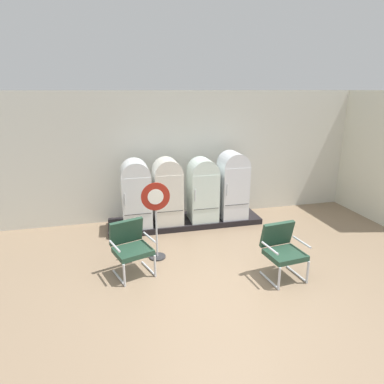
# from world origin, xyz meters

# --- Properties ---
(ground) EXTENTS (12.00, 10.00, 0.05)m
(ground) POSITION_xyz_m (0.00, 0.00, -0.03)
(ground) COLOR #897158
(back_wall) EXTENTS (11.76, 0.12, 3.13)m
(back_wall) POSITION_xyz_m (0.00, 3.66, 1.58)
(back_wall) COLOR silver
(back_wall) RESTS_ON ground
(side_wall_right) EXTENTS (0.16, 2.20, 3.13)m
(side_wall_right) POSITION_xyz_m (4.66, 2.48, 1.55)
(side_wall_right) COLOR silver
(side_wall_right) RESTS_ON ground
(display_plinth) EXTENTS (3.65, 0.95, 0.13)m
(display_plinth) POSITION_xyz_m (0.00, 3.02, 0.07)
(display_plinth) COLOR black
(display_plinth) RESTS_ON ground
(refrigerator_0) EXTENTS (0.64, 0.70, 1.52)m
(refrigerator_0) POSITION_xyz_m (-1.15, 2.93, 0.94)
(refrigerator_0) COLOR white
(refrigerator_0) RESTS_ON display_plinth
(refrigerator_1) EXTENTS (0.64, 0.64, 1.53)m
(refrigerator_1) POSITION_xyz_m (-0.43, 2.89, 0.95)
(refrigerator_1) COLOR silver
(refrigerator_1) RESTS_ON display_plinth
(refrigerator_2) EXTENTS (0.65, 0.64, 1.49)m
(refrigerator_2) POSITION_xyz_m (0.41, 2.90, 0.92)
(refrigerator_2) COLOR silver
(refrigerator_2) RESTS_ON display_plinth
(refrigerator_3) EXTENTS (0.63, 0.68, 1.61)m
(refrigerator_3) POSITION_xyz_m (1.16, 2.91, 0.99)
(refrigerator_3) COLOR white
(refrigerator_3) RESTS_ON display_plinth
(armchair_left) EXTENTS (0.80, 0.80, 0.96)m
(armchair_left) POSITION_xyz_m (-1.41, 1.08, 0.54)
(armchair_left) COLOR silver
(armchair_left) RESTS_ON ground
(armchair_right) EXTENTS (0.73, 0.71, 0.96)m
(armchair_right) POSITION_xyz_m (1.12, 0.34, 0.54)
(armchair_right) COLOR silver
(armchair_right) RESTS_ON ground
(sign_stand) EXTENTS (0.53, 0.32, 1.53)m
(sign_stand) POSITION_xyz_m (-0.89, 1.49, 0.81)
(sign_stand) COLOR #2D2D30
(sign_stand) RESTS_ON ground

